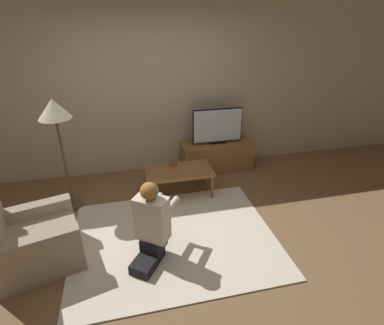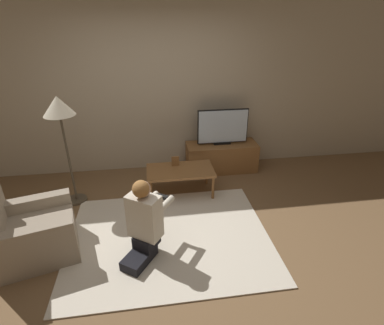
{
  "view_description": "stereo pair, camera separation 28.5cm",
  "coord_description": "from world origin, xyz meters",
  "px_view_note": "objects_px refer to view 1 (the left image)",
  "views": [
    {
      "loc": [
        -0.43,
        -2.77,
        2.41
      ],
      "look_at": [
        0.37,
        0.69,
        0.64
      ],
      "focal_mm": 28.0,
      "sensor_mm": 36.0,
      "label": 1
    },
    {
      "loc": [
        -0.15,
        -2.82,
        2.41
      ],
      "look_at": [
        0.37,
        0.69,
        0.64
      ],
      "focal_mm": 28.0,
      "sensor_mm": 36.0,
      "label": 2
    }
  ],
  "objects_px": {
    "tv": "(217,126)",
    "armchair": "(32,242)",
    "floor_lamp": "(55,117)",
    "coffee_table": "(179,172)",
    "person_kneeling": "(152,223)"
  },
  "relations": [
    {
      "from": "tv",
      "to": "armchair",
      "type": "relative_size",
      "value": 0.83
    },
    {
      "from": "floor_lamp",
      "to": "armchair",
      "type": "relative_size",
      "value": 1.53
    },
    {
      "from": "coffee_table",
      "to": "armchair",
      "type": "bearing_deg",
      "value": -150.01
    },
    {
      "from": "coffee_table",
      "to": "person_kneeling",
      "type": "xyz_separation_m",
      "value": [
        -0.51,
        -1.21,
        0.11
      ]
    },
    {
      "from": "armchair",
      "to": "floor_lamp",
      "type": "bearing_deg",
      "value": -28.58
    },
    {
      "from": "coffee_table",
      "to": "floor_lamp",
      "type": "bearing_deg",
      "value": 179.08
    },
    {
      "from": "tv",
      "to": "floor_lamp",
      "type": "xyz_separation_m",
      "value": [
        -2.26,
        -0.63,
        0.52
      ]
    },
    {
      "from": "tv",
      "to": "person_kneeling",
      "type": "height_order",
      "value": "tv"
    },
    {
      "from": "floor_lamp",
      "to": "armchair",
      "type": "xyz_separation_m",
      "value": [
        -0.25,
        -1.03,
        -1.01
      ]
    },
    {
      "from": "tv",
      "to": "armchair",
      "type": "height_order",
      "value": "tv"
    },
    {
      "from": "coffee_table",
      "to": "armchair",
      "type": "relative_size",
      "value": 0.97
    },
    {
      "from": "tv",
      "to": "coffee_table",
      "type": "xyz_separation_m",
      "value": [
        -0.77,
        -0.65,
        -0.41
      ]
    },
    {
      "from": "coffee_table",
      "to": "person_kneeling",
      "type": "bearing_deg",
      "value": -113.11
    },
    {
      "from": "coffee_table",
      "to": "floor_lamp",
      "type": "distance_m",
      "value": 1.76
    },
    {
      "from": "coffee_table",
      "to": "floor_lamp",
      "type": "height_order",
      "value": "floor_lamp"
    }
  ]
}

